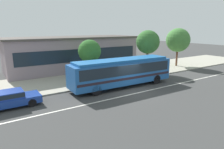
# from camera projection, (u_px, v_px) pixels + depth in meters

# --- Properties ---
(ground_plane) EXTENTS (120.00, 120.00, 0.00)m
(ground_plane) POSITION_uv_depth(u_px,v_px,m) (132.00, 91.00, 19.35)
(ground_plane) COLOR #3A3A3A
(sidewalk_slab) EXTENTS (60.00, 8.00, 0.12)m
(sidewalk_slab) POSITION_uv_depth(u_px,v_px,m) (97.00, 76.00, 25.09)
(sidewalk_slab) COLOR #A19D8D
(sidewalk_slab) RESTS_ON ground_plane
(lane_stripe_center) EXTENTS (56.00, 0.16, 0.01)m
(lane_stripe_center) POSITION_uv_depth(u_px,v_px,m) (137.00, 93.00, 18.70)
(lane_stripe_center) COLOR silver
(lane_stripe_center) RESTS_ON ground_plane
(transit_bus) EXTENTS (11.15, 2.80, 2.90)m
(transit_bus) POSITION_uv_depth(u_px,v_px,m) (122.00, 71.00, 20.40)
(transit_bus) COLOR #1F559C
(transit_bus) RESTS_ON ground_plane
(sedan_behind_bus) EXTENTS (4.59, 1.85, 1.29)m
(sedan_behind_bus) POSITION_uv_depth(u_px,v_px,m) (7.00, 99.00, 15.10)
(sedan_behind_bus) COLOR navy
(sedan_behind_bus) RESTS_ON ground_plane
(pedestrian_waiting_near_sign) EXTENTS (0.46, 0.46, 1.78)m
(pedestrian_waiting_near_sign) POSITION_uv_depth(u_px,v_px,m) (95.00, 73.00, 21.84)
(pedestrian_waiting_near_sign) COLOR #302930
(pedestrian_waiting_near_sign) RESTS_ON sidewalk_slab
(pedestrian_walking_along_curb) EXTENTS (0.39, 0.39, 1.67)m
(pedestrian_walking_along_curb) POSITION_uv_depth(u_px,v_px,m) (120.00, 69.00, 24.42)
(pedestrian_walking_along_curb) COLOR #7E7059
(pedestrian_walking_along_curb) RESTS_ON sidewalk_slab
(bus_stop_sign) EXTENTS (0.12, 0.44, 2.44)m
(bus_stop_sign) POSITION_uv_depth(u_px,v_px,m) (133.00, 65.00, 23.69)
(bus_stop_sign) COLOR gray
(bus_stop_sign) RESTS_ON sidewalk_slab
(street_tree_near_stop) EXTENTS (2.68, 2.68, 4.54)m
(street_tree_near_stop) POSITION_uv_depth(u_px,v_px,m) (90.00, 51.00, 23.22)
(street_tree_near_stop) COLOR brown
(street_tree_near_stop) RESTS_ON sidewalk_slab
(street_tree_mid_block) EXTENTS (3.10, 3.10, 5.58)m
(street_tree_mid_block) POSITION_uv_depth(u_px,v_px,m) (148.00, 42.00, 26.33)
(street_tree_mid_block) COLOR brown
(street_tree_mid_block) RESTS_ON sidewalk_slab
(street_tree_far_end) EXTENTS (3.64, 3.64, 5.83)m
(street_tree_far_end) POSITION_uv_depth(u_px,v_px,m) (178.00, 40.00, 30.71)
(street_tree_far_end) COLOR brown
(street_tree_far_end) RESTS_ON sidewalk_slab
(station_building) EXTENTS (18.64, 6.70, 4.74)m
(station_building) POSITION_uv_depth(u_px,v_px,m) (74.00, 53.00, 28.87)
(station_building) COLOR gray
(station_building) RESTS_ON ground_plane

